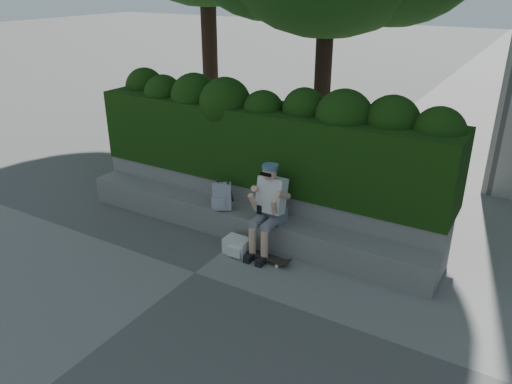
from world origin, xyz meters
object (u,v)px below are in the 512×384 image
Objects in this scene: backpack_plaid at (222,196)px; skateboard at (265,256)px; backpack_ground at (237,246)px; person at (269,205)px.

skateboard is at bearing -51.94° from backpack_plaid.
backpack_ground reaches higher than skateboard.
person is at bearing 111.23° from skateboard.
person is 0.90m from backpack_plaid.
skateboard is at bearing 3.41° from backpack_ground.
backpack_plaid is (-0.98, 0.35, 0.60)m from skateboard.
person reaches higher than backpack_plaid.
backpack_ground is (-0.47, -0.03, 0.06)m from skateboard.
skateboard is at bearing -71.85° from person.
skateboard is (0.09, -0.27, -0.69)m from person.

